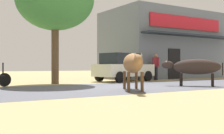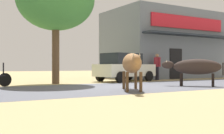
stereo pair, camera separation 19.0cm
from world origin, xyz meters
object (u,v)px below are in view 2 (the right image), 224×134
at_px(roadside_tree, 56,0).
at_px(cow_near_brown, 132,64).
at_px(parked_hatchback_car, 124,67).
at_px(pedestrian_by_shop, 157,64).
at_px(cow_far_dark, 195,67).

distance_m(roadside_tree, cow_near_brown, 6.31).
bearing_deg(parked_hatchback_car, pedestrian_by_shop, 5.18).
bearing_deg(pedestrian_by_shop, parked_hatchback_car, -174.82).
bearing_deg(roadside_tree, parked_hatchback_car, 2.75).
distance_m(parked_hatchback_car, cow_far_dark, 5.04).
xyz_separation_m(roadside_tree, parked_hatchback_car, (4.26, 0.20, -3.42)).
height_order(parked_hatchback_car, cow_far_dark, parked_hatchback_car).
distance_m(cow_near_brown, pedestrian_by_shop, 8.31).
distance_m(roadside_tree, pedestrian_by_shop, 7.72).
bearing_deg(parked_hatchback_car, cow_near_brown, -120.69).
distance_m(roadside_tree, parked_hatchback_car, 5.46).
bearing_deg(parked_hatchback_car, roadside_tree, -177.25).
height_order(roadside_tree, cow_near_brown, roadside_tree).
xyz_separation_m(roadside_tree, cow_far_dark, (4.79, -4.81, -3.40)).
relative_size(roadside_tree, cow_far_dark, 2.58).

